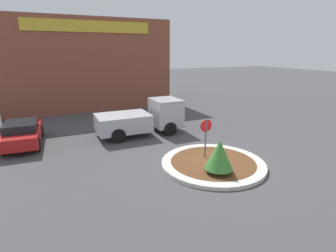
% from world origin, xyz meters
% --- Properties ---
extents(ground_plane, '(120.00, 120.00, 0.00)m').
position_xyz_m(ground_plane, '(0.00, 0.00, 0.00)').
color(ground_plane, '#474749').
extents(traffic_island, '(4.84, 4.84, 0.17)m').
position_xyz_m(traffic_island, '(0.00, 0.00, 0.08)').
color(traffic_island, beige).
rests_on(traffic_island, ground_plane).
extents(stop_sign, '(0.62, 0.07, 2.08)m').
position_xyz_m(stop_sign, '(-0.04, 0.65, 1.42)').
color(stop_sign, '#4C4C51').
rests_on(stop_sign, ground_plane).
extents(island_shrub, '(1.19, 1.19, 1.45)m').
position_xyz_m(island_shrub, '(-0.43, -1.02, 0.98)').
color(island_shrub, brown).
rests_on(island_shrub, traffic_island).
extents(utility_truck, '(5.36, 2.35, 2.15)m').
position_xyz_m(utility_truck, '(-1.29, 5.91, 1.04)').
color(utility_truck, '#B2B2B7').
rests_on(utility_truck, ground_plane).
extents(storefront_building, '(14.24, 6.07, 7.84)m').
position_xyz_m(storefront_building, '(-2.96, 16.50, 3.92)').
color(storefront_building, brown).
rests_on(storefront_building, ground_plane).
extents(parked_sedan_red, '(2.08, 4.31, 1.40)m').
position_xyz_m(parked_sedan_red, '(-8.20, 6.78, 0.73)').
color(parked_sedan_red, '#B21919').
rests_on(parked_sedan_red, ground_plane).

